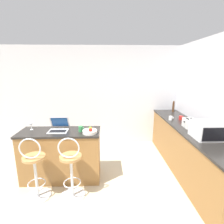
% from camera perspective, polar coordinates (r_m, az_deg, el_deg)
% --- Properties ---
extents(ground_plane, '(20.00, 20.00, 0.00)m').
position_cam_1_polar(ground_plane, '(2.92, -7.26, -29.92)').
color(ground_plane, '#BCAD8E').
extents(wall_back, '(12.00, 0.06, 2.60)m').
position_cam_1_polar(wall_back, '(4.69, -4.90, 4.99)').
color(wall_back, silver).
rests_on(wall_back, ground_plane).
extents(breakfast_bar, '(1.43, 0.56, 0.94)m').
position_cam_1_polar(breakfast_bar, '(3.45, -16.19, -13.35)').
color(breakfast_bar, olive).
rests_on(breakfast_bar, ground_plane).
extents(counter_right, '(0.62, 3.03, 0.94)m').
position_cam_1_polar(counter_right, '(3.81, 23.64, -11.30)').
color(counter_right, olive).
rests_on(counter_right, ground_plane).
extents(bar_stool_near, '(0.40, 0.40, 1.05)m').
position_cam_1_polar(bar_stool_near, '(3.09, -23.94, -16.81)').
color(bar_stool_near, silver).
rests_on(bar_stool_near, ground_plane).
extents(bar_stool_far, '(0.40, 0.40, 1.05)m').
position_cam_1_polar(bar_stool_far, '(2.93, -13.20, -17.65)').
color(bar_stool_far, silver).
rests_on(bar_stool_far, ground_plane).
extents(laptop, '(0.33, 0.34, 0.24)m').
position_cam_1_polar(laptop, '(3.30, -16.96, -4.72)').
color(laptop, silver).
rests_on(laptop, breakfast_bar).
extents(microwave, '(0.50, 0.40, 0.26)m').
position_cam_1_polar(microwave, '(3.19, 29.22, -5.16)').
color(microwave, white).
rests_on(microwave, counter_right).
extents(toaster, '(0.22, 0.26, 0.17)m').
position_cam_1_polar(toaster, '(3.60, 24.09, -3.41)').
color(toaster, silver).
rests_on(toaster, counter_right).
extents(pepper_mill, '(0.05, 0.05, 0.28)m').
position_cam_1_polar(pepper_mill, '(4.79, 19.39, 1.69)').
color(pepper_mill, '#4C2D19').
rests_on(pepper_mill, counter_right).
extents(mug_white, '(0.09, 0.07, 0.09)m').
position_cam_1_polar(mug_white, '(4.00, 18.63, -1.89)').
color(mug_white, white).
rests_on(mug_white, counter_right).
extents(fruit_bowl, '(0.25, 0.25, 0.11)m').
position_cam_1_polar(fruit_bowl, '(3.04, -7.23, -6.24)').
color(fruit_bowl, silver).
rests_on(fruit_bowl, breakfast_bar).
extents(mug_red, '(0.09, 0.07, 0.09)m').
position_cam_1_polar(mug_red, '(4.10, 21.55, -1.74)').
color(mug_red, red).
rests_on(mug_red, counter_right).
extents(mug_green, '(0.09, 0.07, 0.10)m').
position_cam_1_polar(mug_green, '(3.14, -10.14, -5.40)').
color(mug_green, '#338447').
rests_on(mug_green, breakfast_bar).
extents(wine_glass_tall, '(0.06, 0.06, 0.15)m').
position_cam_1_polar(wine_glass_tall, '(3.49, -24.93, -3.55)').
color(wine_glass_tall, silver).
rests_on(wine_glass_tall, breakfast_bar).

